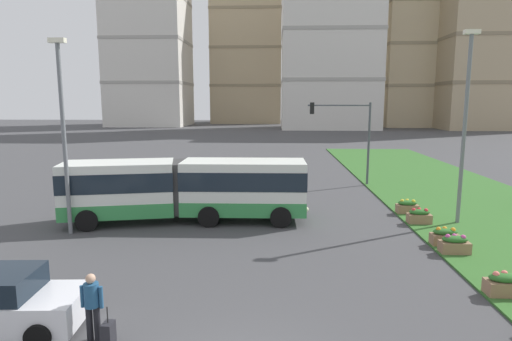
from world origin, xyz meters
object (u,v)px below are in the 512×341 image
(pedestrian_crossing, at_px, (92,302))
(flower_planter_2, at_px, (455,244))
(flower_planter_4, at_px, (419,216))
(streetlight_left, at_px, (63,129))
(traffic_light_far_right, at_px, (348,128))
(car_black_sedan, at_px, (173,180))
(rolling_suitcase, at_px, (108,333))
(apartment_tower_centre, at_px, (331,10))
(articulated_bus, at_px, (186,188))
(flower_planter_3, at_px, (445,236))
(flower_planter_1, at_px, (505,284))
(apartment_tower_eastcentre, at_px, (426,10))
(apartment_tower_east, at_px, (489,19))
(streetlight_median, at_px, (465,121))
(apartment_tower_west, at_px, (149,44))
(apartment_tower_westcentre, at_px, (247,52))
(flower_planter_5, at_px, (407,206))

(pedestrian_crossing, bearing_deg, flower_planter_2, 29.83)
(flower_planter_4, bearing_deg, streetlight_left, -172.51)
(traffic_light_far_right, height_order, streetlight_left, streetlight_left)
(car_black_sedan, distance_m, streetlight_left, 10.32)
(rolling_suitcase, bearing_deg, apartment_tower_centre, 79.64)
(articulated_bus, xyz_separation_m, streetlight_left, (-4.84, -2.24, 3.04))
(flower_planter_3, distance_m, traffic_light_far_right, 13.68)
(flower_planter_3, relative_size, flower_planter_4, 1.00)
(flower_planter_1, bearing_deg, traffic_light_far_right, 96.05)
(flower_planter_3, bearing_deg, apartment_tower_eastcentre, 72.51)
(car_black_sedan, distance_m, traffic_light_far_right, 12.57)
(apartment_tower_centre, height_order, apartment_tower_east, apartment_tower_centre)
(flower_planter_1, relative_size, flower_planter_3, 1.00)
(pedestrian_crossing, distance_m, streetlight_median, 17.65)
(flower_planter_2, relative_size, streetlight_left, 0.13)
(rolling_suitcase, relative_size, apartment_tower_east, 0.02)
(car_black_sedan, bearing_deg, apartment_tower_east, 53.35)
(articulated_bus, bearing_deg, apartment_tower_west, 107.12)
(flower_planter_2, bearing_deg, streetlight_median, 66.19)
(flower_planter_1, bearing_deg, streetlight_median, 76.59)
(pedestrian_crossing, height_order, flower_planter_2, pedestrian_crossing)
(flower_planter_3, relative_size, apartment_tower_east, 0.02)
(articulated_bus, distance_m, apartment_tower_west, 91.27)
(rolling_suitcase, bearing_deg, apartment_tower_westcentre, 91.97)
(pedestrian_crossing, height_order, apartment_tower_west, apartment_tower_west)
(flower_planter_5, xyz_separation_m, streetlight_left, (-16.14, -4.01, 4.27))
(apartment_tower_westcentre, distance_m, apartment_tower_east, 58.67)
(articulated_bus, bearing_deg, apartment_tower_centre, 77.91)
(flower_planter_3, xyz_separation_m, apartment_tower_west, (-37.64, 88.76, 19.33))
(streetlight_left, xyz_separation_m, apartment_tower_eastcentre, (44.60, 89.24, 22.67))
(flower_planter_4, relative_size, apartment_tower_west, 0.03)
(articulated_bus, xyz_separation_m, rolling_suitcase, (0.33, -10.98, -1.34))
(flower_planter_2, bearing_deg, rolling_suitcase, -148.41)
(car_black_sedan, height_order, apartment_tower_east, apartment_tower_east)
(pedestrian_crossing, bearing_deg, apartment_tower_eastcentre, 67.81)
(flower_planter_4, bearing_deg, flower_planter_2, -90.00)
(pedestrian_crossing, height_order, traffic_light_far_right, traffic_light_far_right)
(articulated_bus, height_order, pedestrian_crossing, articulated_bus)
(pedestrian_crossing, height_order, apartment_tower_eastcentre, apartment_tower_eastcentre)
(rolling_suitcase, distance_m, flower_planter_2, 12.89)
(flower_planter_1, height_order, apartment_tower_centre, apartment_tower_centre)
(car_black_sedan, xyz_separation_m, streetlight_median, (15.58, -6.91, 4.23))
(pedestrian_crossing, xyz_separation_m, apartment_tower_west, (-26.21, 96.27, 18.75))
(flower_planter_1, height_order, apartment_tower_west, apartment_tower_west)
(rolling_suitcase, distance_m, apartment_tower_east, 104.26)
(traffic_light_far_right, bearing_deg, flower_planter_4, -79.28)
(articulated_bus, distance_m, apartment_tower_westcentre, 102.56)
(car_black_sedan, relative_size, apartment_tower_eastcentre, 0.08)
(flower_planter_4, relative_size, streetlight_median, 0.12)
(streetlight_median, xyz_separation_m, apartment_tower_centre, (2.79, 74.63, 19.94))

